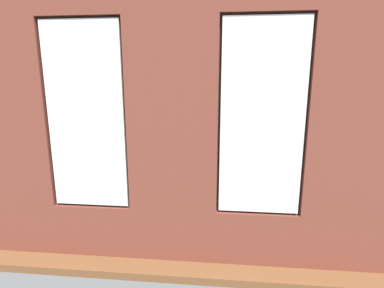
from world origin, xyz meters
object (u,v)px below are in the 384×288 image
Objects in this scene: potted_plant_corner_near_left at (313,142)px; potted_plant_mid_room_small at (231,158)px; tv_flatscreen at (56,140)px; potted_plant_by_left_couch at (295,157)px; candle_jar at (214,168)px; potted_plant_near_tv at (54,164)px; couch_left at (332,181)px; papasan_chair at (178,152)px; couch_by_window at (160,210)px; table_plant_small at (197,167)px; media_console at (59,167)px; potted_plant_between_couches at (259,191)px; cup_ceramic at (178,172)px; coffee_table at (197,175)px; remote_black at (201,174)px; potted_plant_foreground_right at (96,141)px.

potted_plant_corner_near_left reaches higher than potted_plant_mid_room_small.
tv_flatscreen is 5.42m from potted_plant_by_left_couch.
potted_plant_near_tv reaches higher than candle_jar.
couch_left is 3.49m from papasan_chair.
couch_by_window is 1.48× the size of potted_plant_near_tv.
papasan_chair is 1.87× the size of potted_plant_by_left_couch.
potted_plant_mid_room_small is at bearing -119.67° from table_plant_small.
potted_plant_between_couches reaches higher than media_console.
potted_plant_near_tv is (-0.56, 1.09, 0.41)m from media_console.
tv_flatscreen is at bearing 11.77° from potted_plant_mid_room_small.
couch_by_window is 2.39m from potted_plant_near_tv.
potted_plant_near_tv is (2.59, 0.68, 0.17)m from table_plant_small.
potted_plant_corner_near_left reaches higher than potted_plant_by_left_couch.
candle_jar is at bearing 71.46° from potted_plant_mid_room_small.
couch_by_window is at bearing 156.69° from potted_plant_near_tv.
table_plant_small is (-0.37, -0.13, 0.07)m from cup_ceramic.
table_plant_small is at bearing 112.19° from papasan_chair.
potted_plant_corner_near_left is at bearing -145.62° from table_plant_small.
tv_flatscreen is (3.14, -0.41, 0.38)m from table_plant_small.
table_plant_small is at bearing 60.33° from potted_plant_mid_room_small.
cup_ceramic is at bearing 22.06° from candle_jar.
couch_left is at bearing 85.08° from potted_plant_corner_near_left.
potted_plant_corner_near_left is 3.84m from potted_plant_between_couches.
candle_jar is at bearing -155.47° from coffee_table.
coffee_table is 3.34m from potted_plant_corner_near_left.
remote_black is at bearing 170.43° from tv_flatscreen.
cup_ceramic is 3.71m from potted_plant_corner_near_left.
potted_plant_corner_near_left reaches higher than tv_flatscreen.
potted_plant_between_couches is at bearing 123.07° from coffee_table.
potted_plant_corner_near_left is at bearing -144.40° from candle_jar.
table_plant_small is at bearing -93.79° from couch_left.
cup_ceramic is at bearing 19.72° from coffee_table.
potted_plant_corner_near_left reaches higher than media_console.
potted_plant_between_couches is (-1.01, 1.55, 0.30)m from coffee_table.
potted_plant_mid_room_small is (1.49, 0.08, -0.02)m from potted_plant_by_left_couch.
potted_plant_foreground_right is at bearing -84.13° from potted_plant_near_tv.
potted_plant_near_tv is (4.76, 1.98, 0.28)m from potted_plant_by_left_couch.
media_console is (3.48, -0.26, -0.18)m from candle_jar.
tv_flatscreen is 0.95× the size of potted_plant_foreground_right.
cup_ceramic is 0.06× the size of media_console.
couch_by_window is 19.68× the size of candle_jar.
potted_plant_near_tv is (5.16, 0.65, 0.37)m from couch_left.
potted_plant_near_tv is (2.92, 0.83, 0.24)m from candle_jar.
candle_jar is at bearing 175.75° from media_console.
potted_plant_between_couches reaches higher than couch_left.
tv_flatscreen is 1.24m from potted_plant_near_tv.
potted_plant_between_couches is (-4.15, 1.96, 0.38)m from media_console.
remote_black is at bearing 170.48° from media_console.
papasan_chair is 1.14× the size of potted_plant_foreground_right.
candle_jar is at bearing 31.86° from potted_plant_by_left_couch.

